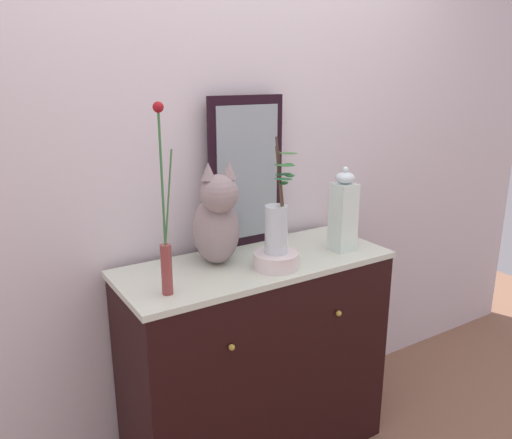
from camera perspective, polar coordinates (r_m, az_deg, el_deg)
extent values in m
cube|color=silver|center=(2.29, -4.13, 6.13)|extent=(4.40, 0.08, 2.60)
cube|color=black|center=(2.34, 0.00, -15.76)|extent=(1.14, 0.46, 0.92)
cube|color=beige|center=(2.13, 0.00, -4.97)|extent=(1.16, 0.47, 0.02)
sphere|color=#B79338|center=(1.91, -2.73, -14.10)|extent=(0.02, 0.02, 0.02)
sphere|color=#B79338|center=(2.18, 9.24, -10.33)|extent=(0.02, 0.02, 0.02)
cube|color=black|center=(2.26, -1.11, 5.30)|extent=(0.36, 0.03, 0.66)
cube|color=gray|center=(2.24, -0.91, 5.24)|extent=(0.30, 0.01, 0.58)
ellipsoid|color=gray|center=(2.08, -4.50, -1.16)|extent=(0.23, 0.26, 0.28)
sphere|color=gray|center=(1.98, -4.13, 2.91)|extent=(0.15, 0.15, 0.15)
cone|color=gray|center=(1.97, -3.01, 5.57)|extent=(0.06, 0.06, 0.07)
cone|color=gray|center=(1.95, -5.36, 5.40)|extent=(0.06, 0.06, 0.07)
cylinder|color=gray|center=(2.31, -5.82, -2.59)|extent=(0.07, 0.20, 0.03)
cylinder|color=brown|center=(1.82, -9.97, -5.54)|extent=(0.04, 0.04, 0.18)
cylinder|color=#36713B|center=(1.73, -10.48, 4.24)|extent=(0.01, 0.01, 0.45)
sphere|color=maroon|center=(1.70, -10.90, 12.25)|extent=(0.04, 0.04, 0.04)
cylinder|color=#406C39|center=(1.75, -9.77, 2.42)|extent=(0.04, 0.01, 0.33)
cylinder|color=silver|center=(2.05, 2.23, -4.57)|extent=(0.18, 0.18, 0.06)
cylinder|color=silver|center=(2.01, 2.27, -1.14)|extent=(0.09, 0.09, 0.19)
cylinder|color=#50352A|center=(1.95, 2.76, 3.44)|extent=(0.04, 0.02, 0.29)
ellipsoid|color=#307135|center=(1.95, 3.08, 4.11)|extent=(0.07, 0.08, 0.01)
ellipsoid|color=#2C6841|center=(1.93, 3.06, 5.09)|extent=(0.07, 0.04, 0.01)
ellipsoid|color=#2C7040|center=(1.91, 2.93, 6.09)|extent=(0.06, 0.08, 0.01)
cylinder|color=#45362C|center=(1.95, 2.77, 4.26)|extent=(0.07, 0.03, 0.35)
ellipsoid|color=#2C6F35|center=(1.93, 3.79, 4.95)|extent=(0.07, 0.08, 0.01)
ellipsoid|color=#2F7B39|center=(1.90, 3.46, 6.14)|extent=(0.08, 0.06, 0.01)
ellipsoid|color=#3C6936|center=(1.89, 3.68, 7.42)|extent=(0.07, 0.08, 0.01)
cylinder|color=brown|center=(1.95, 2.69, 3.73)|extent=(0.05, 0.02, 0.31)
ellipsoid|color=#2E7242|center=(1.90, 3.08, 4.55)|extent=(0.07, 0.08, 0.01)
ellipsoid|color=#337436|center=(1.88, 3.39, 6.07)|extent=(0.08, 0.07, 0.01)
cube|color=white|center=(2.25, 9.73, 0.26)|extent=(0.09, 0.09, 0.30)
ellipsoid|color=silver|center=(2.21, 9.95, 4.62)|extent=(0.08, 0.08, 0.05)
sphere|color=white|center=(2.20, 9.99, 5.56)|extent=(0.02, 0.02, 0.02)
cylinder|color=silver|center=(2.22, 1.55, -2.53)|extent=(0.04, 0.04, 0.09)
cylinder|color=black|center=(2.20, 1.56, -1.24)|extent=(0.00, 0.00, 0.01)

